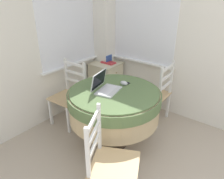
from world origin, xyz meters
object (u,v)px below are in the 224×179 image
Objects in this scene: round_dining_table at (114,103)px; laptop at (105,87)px; computer_mouse at (124,83)px; storage_box at (106,58)px; dining_chair_near_back_window at (70,95)px; book_on_cabinet at (108,62)px; cell_phone at (126,83)px; dining_chair_camera_near at (110,162)px; corner_cabinet at (106,81)px; dining_chair_near_right_window at (156,94)px.

laptop is (-0.06, 0.09, 0.22)m from round_dining_table.
computer_mouse is at bearing -17.51° from laptop.
dining_chair_near_back_window is at bearing -173.39° from storage_box.
computer_mouse is 0.93m from dining_chair_near_back_window.
laptop reaches higher than round_dining_table.
storage_box reaches higher than round_dining_table.
cell_phone is at bearing -129.36° from book_on_cabinet.
dining_chair_camera_near is at bearing -151.82° from computer_mouse.
storage_box is at bearing 41.77° from corner_cabinet.
cell_phone is at bearing 17.23° from computer_mouse.
round_dining_table is at bearing -91.36° from dining_chair_near_back_window.
laptop is 1.38m from storage_box.
dining_chair_near_back_window is 3.95× the size of book_on_cabinet.
dining_chair_near_right_window is 1.38× the size of corner_cabinet.
book_on_cabinet is (1.03, 0.78, -0.13)m from laptop.
dining_chair_near_right_window is 1.00× the size of dining_chair_camera_near.
laptop is 2.20× the size of storage_box.
storage_box is (1.69, 1.44, 0.30)m from dining_chair_camera_near.
computer_mouse is (0.21, 0.00, 0.19)m from round_dining_table.
round_dining_table is 3.04× the size of laptop.
cell_phone is 0.68m from dining_chair_near_right_window.
book_on_cabinet is at bearing 50.64° from cell_phone.
dining_chair_near_right_window is (0.63, -0.15, -0.36)m from computer_mouse.
dining_chair_near_right_window reaches higher than computer_mouse.
corner_cabinet is 0.36m from book_on_cabinet.
cell_phone is 1.19m from corner_cabinet.
round_dining_table is 1.20× the size of dining_chair_camera_near.
book_on_cabinet is at bearing 82.90° from dining_chair_near_right_window.
computer_mouse reaches higher than corner_cabinet.
cell_phone is at bearing -128.01° from storage_box.
book_on_cabinet is at bearing 39.11° from dining_chair_camera_near.
dining_chair_near_back_window is (-0.19, 0.84, -0.36)m from computer_mouse.
corner_cabinet is (0.93, 0.06, -0.10)m from dining_chair_near_back_window.
computer_mouse is at bearing -129.22° from corner_cabinet.
laptop is 0.93m from dining_chair_camera_near.
cell_phone is at bearing 163.30° from dining_chair_near_right_window.
dining_chair_near_right_window is at bearing -50.40° from dining_chair_near_back_window.
book_on_cabinet is (-0.04, -0.09, -0.05)m from storage_box.
cell_phone is 0.12× the size of dining_chair_near_back_window.
round_dining_table is at bearing 170.21° from dining_chair_near_right_window.
computer_mouse is 0.43× the size of book_on_cabinet.
corner_cabinet is (0.11, 1.05, -0.10)m from dining_chair_near_right_window.
round_dining_table is 0.85m from dining_chair_camera_near.
dining_chair_camera_near reaches higher than corner_cabinet.
computer_mouse is at bearing -77.27° from dining_chair_near_back_window.
dining_chair_near_back_window is 1.00× the size of dining_chair_near_right_window.
corner_cabinet is (1.01, 0.82, -0.48)m from laptop.
laptop is 3.34× the size of cell_phone.
dining_chair_near_right_window is 1.56m from dining_chair_camera_near.
corner_cabinet is at bearing 3.83° from dining_chair_near_back_window.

